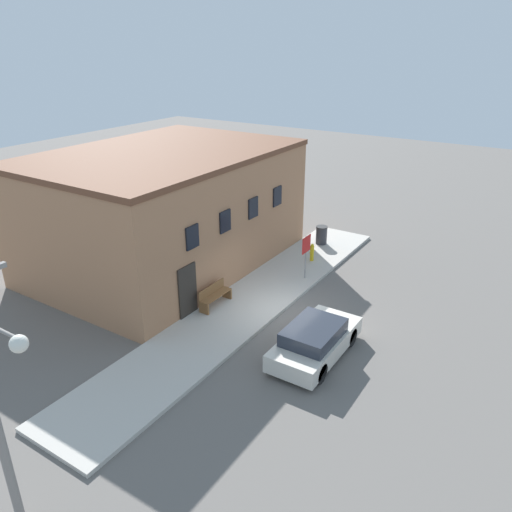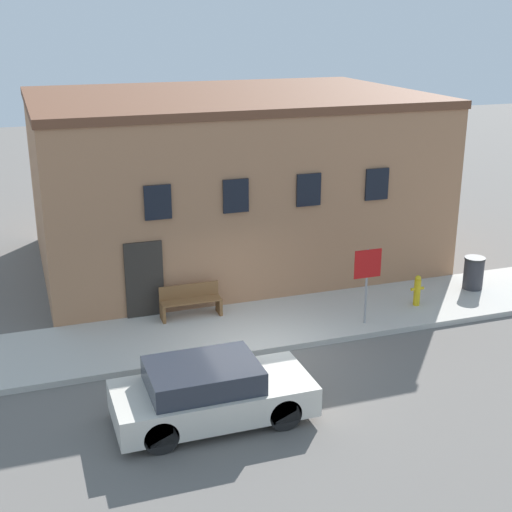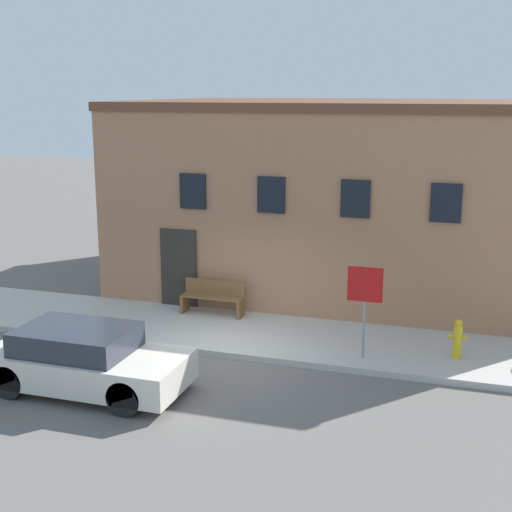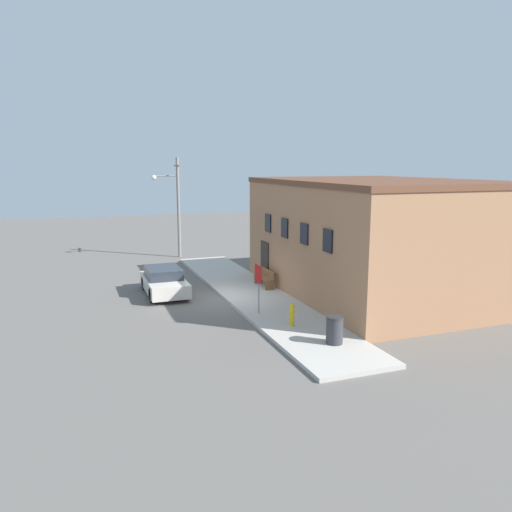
{
  "view_description": "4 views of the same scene",
  "coord_description": "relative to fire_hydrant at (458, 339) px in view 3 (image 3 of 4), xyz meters",
  "views": [
    {
      "loc": [
        -14.98,
        -8.4,
        9.97
      ],
      "look_at": [
        0.42,
        1.47,
        2.0
      ],
      "focal_mm": 35.0,
      "sensor_mm": 36.0,
      "label": 1
    },
    {
      "loc": [
        -5.09,
        -14.49,
        7.77
      ],
      "look_at": [
        0.42,
        1.47,
        2.0
      ],
      "focal_mm": 50.0,
      "sensor_mm": 36.0,
      "label": 2
    },
    {
      "loc": [
        5.29,
        -13.73,
        5.77
      ],
      "look_at": [
        0.42,
        1.47,
        2.0
      ],
      "focal_mm": 50.0,
      "sensor_mm": 36.0,
      "label": 3
    },
    {
      "loc": [
        21.37,
        -6.28,
        6.14
      ],
      "look_at": [
        0.42,
        1.47,
        2.0
      ],
      "focal_mm": 35.0,
      "sensor_mm": 36.0,
      "label": 4
    }
  ],
  "objects": [
    {
      "name": "ground_plane",
      "position": [
        -5.0,
        -1.21,
        -0.58
      ],
      "size": [
        80.0,
        80.0,
        0.0
      ],
      "primitive_type": "plane",
      "color": "#66605B"
    },
    {
      "name": "sidewalk",
      "position": [
        -5.0,
        0.26,
        -0.51
      ],
      "size": [
        19.17,
        2.94,
        0.15
      ],
      "color": "#BCB7AD",
      "rests_on": "ground"
    },
    {
      "name": "brick_building",
      "position": [
        -3.61,
        5.9,
        2.13
      ],
      "size": [
        11.99,
        8.46,
        5.43
      ],
      "color": "#A87551",
      "rests_on": "ground"
    },
    {
      "name": "fire_hydrant",
      "position": [
        0.0,
        0.0,
        0.0
      ],
      "size": [
        0.38,
        0.18,
        0.87
      ],
      "color": "gold",
      "rests_on": "sidewalk"
    },
    {
      "name": "stop_sign",
      "position": [
        -1.91,
        -0.63,
        0.98
      ],
      "size": [
        0.74,
        0.06,
        2.01
      ],
      "color": "gray",
      "rests_on": "sidewalk"
    },
    {
      "name": "bench",
      "position": [
        -6.06,
        1.28,
        -0.0
      ],
      "size": [
        1.6,
        0.44,
        0.86
      ],
      "color": "brown",
      "rests_on": "sidewalk"
    },
    {
      "name": "parked_car",
      "position": [
        -6.86,
        -3.58,
        0.04
      ],
      "size": [
        3.96,
        1.77,
        1.26
      ],
      "color": "black",
      "rests_on": "ground"
    }
  ]
}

